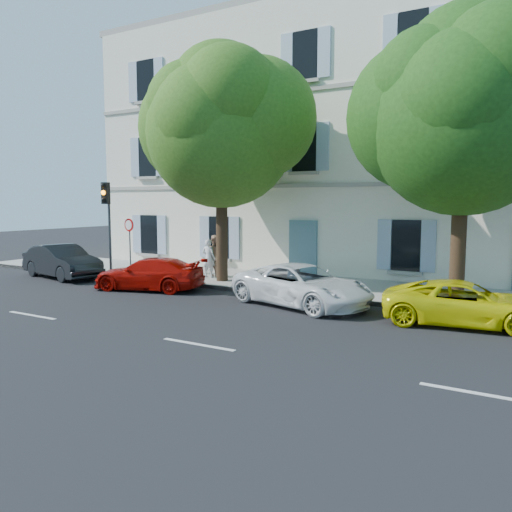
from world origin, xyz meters
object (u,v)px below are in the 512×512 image
Objects in this scene: car_yellow_supercar at (465,303)px; road_sign at (129,234)px; car_dark_sedan at (62,261)px; traffic_light at (107,208)px; pedestrian_a at (209,258)px; pedestrian_b at (215,256)px; car_white_coupe at (302,285)px; tree_right at (464,122)px; tree_left at (221,134)px; car_red_coupe at (149,274)px.

road_sign is (-13.80, 1.77, 1.31)m from car_yellow_supercar.
traffic_light is at bearing -42.20° from car_dark_sedan.
car_dark_sedan reaches higher than car_yellow_supercar.
pedestrian_a is 0.92× the size of pedestrian_b.
car_dark_sedan is 2.50× the size of pedestrian_b.
pedestrian_a is at bearing 80.62° from car_white_coupe.
tree_right reaches higher than car_dark_sedan.
traffic_light is (-14.28, -0.40, -2.61)m from tree_right.
car_white_coupe is 1.95× the size of road_sign.
tree_left is 5.06m from pedestrian_b.
car_dark_sedan is at bearing -143.00° from traffic_light.
car_red_coupe is 0.47× the size of tree_left.
car_yellow_supercar is 2.66× the size of pedestrian_a.
tree_left reaches higher than pedestrian_b.
car_yellow_supercar is 15.04m from traffic_light.
pedestrian_b is at bearing 21.40° from road_sign.
car_yellow_supercar is at bearing -75.00° from car_white_coupe.
car_red_coupe is 11.02m from car_yellow_supercar.
tree_right is at bearing -73.47° from car_dark_sedan.
car_white_coupe is at bearing 148.98° from pedestrian_a.
traffic_light reaches higher than car_yellow_supercar.
traffic_light is at bearing 98.68° from car_white_coupe.
car_red_coupe is at bearing -169.33° from tree_right.
tree_right reaches higher than pedestrian_a.
car_dark_sedan is at bearing 42.40° from pedestrian_b.
car_white_coupe is 10.29m from traffic_light.
car_white_coupe is at bearing -7.71° from traffic_light.
car_red_coupe is 1.72× the size of road_sign.
tree_right is at bearing 1.62° from traffic_light.
pedestrian_b is at bearing 172.46° from tree_right.
traffic_light is at bearing -162.13° from road_sign.
traffic_light is (-9.92, 1.34, 2.37)m from car_white_coupe.
road_sign is (0.97, 0.31, -1.13)m from traffic_light.
car_yellow_supercar is at bearing -13.89° from tree_left.
tree_right is at bearing -2.90° from tree_left.
pedestrian_a reaches higher than car_white_coupe.
pedestrian_b is (0.06, 0.40, 0.07)m from pedestrian_a.
tree_right is at bearing 169.54° from pedestrian_a.
tree_right is at bearing 7.19° from car_yellow_supercar.
traffic_light is (-14.77, 1.46, 2.44)m from car_yellow_supercar.
traffic_light reaches higher than car_red_coupe.
car_dark_sedan is 2.72× the size of pedestrian_a.
car_red_coupe is 3.39m from pedestrian_b.
tree_left is at bearing 131.06° from car_red_coupe.
traffic_light is 1.64× the size of road_sign.
car_white_coupe is 6.22m from pedestrian_b.
pedestrian_a is (4.44, 1.30, -2.08)m from traffic_light.
road_sign is at bearing 10.66° from pedestrian_a.
car_red_coupe is 6.18m from car_white_coupe.
pedestrian_a is (-9.84, 0.90, -4.69)m from tree_right.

